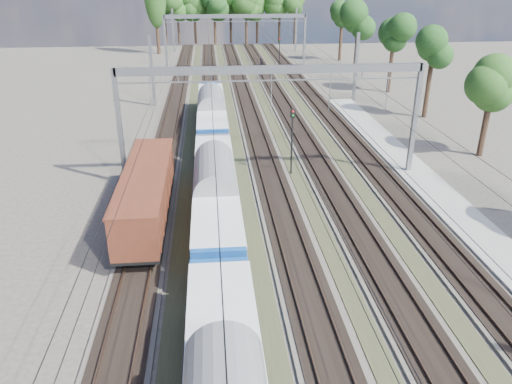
{
  "coord_description": "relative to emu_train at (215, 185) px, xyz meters",
  "views": [
    {
      "loc": [
        -4.66,
        -7.15,
        15.38
      ],
      "look_at": [
        -2.0,
        21.06,
        2.8
      ],
      "focal_mm": 35.0,
      "sensor_mm": 36.0,
      "label": 1
    }
  ],
  "objects": [
    {
      "name": "track_bed",
      "position": [
        4.5,
        21.84,
        -2.36
      ],
      "size": [
        21.0,
        130.0,
        0.34
      ],
      "color": "#47423A",
      "rests_on": "ground"
    },
    {
      "name": "platform",
      "position": [
        16.5,
        -3.16,
        -2.31
      ],
      "size": [
        3.0,
        70.0,
        0.3
      ],
      "primitive_type": "cube",
      "color": "gray",
      "rests_on": "ground"
    },
    {
      "name": "catenary",
      "position": [
        4.83,
        29.52,
        3.94
      ],
      "size": [
        25.65,
        130.0,
        9.0
      ],
      "color": "gray",
      "rests_on": "ground"
    },
    {
      "name": "tree_belt",
      "position": [
        11.84,
        73.16,
        5.64
      ],
      "size": [
        39.44,
        98.01,
        11.9
      ],
      "color": "black",
      "rests_on": "ground"
    },
    {
      "name": "emu_train",
      "position": [
        0.0,
        0.0,
        0.0
      ],
      "size": [
        2.86,
        60.57,
        4.19
      ],
      "color": "black",
      "rests_on": "ground"
    },
    {
      "name": "freight_boxcar",
      "position": [
        -4.5,
        -0.03,
        -0.32
      ],
      "size": [
        2.82,
        13.59,
        3.51
      ],
      "color": "black",
      "rests_on": "ground"
    },
    {
      "name": "worker",
      "position": [
        8.82,
        55.66,
        -1.55
      ],
      "size": [
        0.66,
        0.79,
        1.83
      ],
      "primitive_type": "imported",
      "rotation": [
        0.0,
        0.0,
        1.96
      ],
      "color": "black",
      "rests_on": "ground"
    },
    {
      "name": "signal_near",
      "position": [
        6.32,
        7.61,
        0.99
      ],
      "size": [
        0.38,
        0.35,
        5.46
      ],
      "rotation": [
        0.0,
        0.0,
        0.3
      ],
      "color": "black",
      "rests_on": "ground"
    },
    {
      "name": "signal_far",
      "position": [
        11.93,
        55.86,
        0.72
      ],
      "size": [
        0.33,
        0.3,
        5.04
      ],
      "rotation": [
        0.0,
        0.0,
        -0.15
      ],
      "color": "black",
      "rests_on": "ground"
    }
  ]
}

